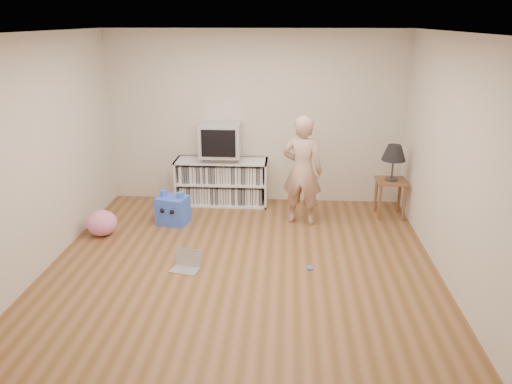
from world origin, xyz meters
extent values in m
plane|color=brown|center=(0.00, 0.00, 0.00)|extent=(4.50, 4.50, 0.00)
cube|color=silver|center=(0.00, 2.25, 1.30)|extent=(4.50, 0.02, 2.60)
cube|color=silver|center=(0.00, -2.25, 1.30)|extent=(4.50, 0.02, 2.60)
cube|color=silver|center=(-2.25, 0.00, 1.30)|extent=(0.02, 4.50, 2.60)
cube|color=silver|center=(2.25, 0.00, 1.30)|extent=(0.02, 4.50, 2.60)
cube|color=white|center=(0.00, 0.00, 2.60)|extent=(4.50, 4.50, 0.01)
cube|color=white|center=(-0.50, 2.23, 0.35)|extent=(1.40, 0.03, 0.70)
cube|color=white|center=(-1.18, 2.02, 0.35)|extent=(0.03, 0.45, 0.70)
cube|color=white|center=(0.19, 2.02, 0.35)|extent=(0.03, 0.45, 0.70)
cube|color=white|center=(-0.50, 2.02, 0.01)|extent=(1.40, 0.45, 0.03)
cube|color=white|center=(-0.50, 2.02, 0.35)|extent=(1.34, 0.45, 0.03)
cube|color=white|center=(-0.50, 2.02, 0.68)|extent=(1.40, 0.45, 0.03)
cube|color=silver|center=(-0.50, 2.02, 0.35)|extent=(1.26, 0.36, 0.64)
cube|color=gray|center=(-0.50, 2.02, 0.73)|extent=(0.45, 0.35, 0.07)
cube|color=#B1B1B6|center=(-0.50, 2.02, 1.02)|extent=(0.60, 0.52, 0.50)
cube|color=black|center=(-0.50, 1.75, 1.02)|extent=(0.50, 0.01, 0.40)
cylinder|color=brown|center=(1.82, 1.48, 0.26)|extent=(0.04, 0.04, 0.52)
cylinder|color=brown|center=(2.16, 1.48, 0.26)|extent=(0.04, 0.04, 0.52)
cylinder|color=brown|center=(1.82, 1.82, 0.26)|extent=(0.04, 0.04, 0.52)
cylinder|color=brown|center=(2.16, 1.82, 0.26)|extent=(0.04, 0.04, 0.52)
cube|color=brown|center=(1.99, 1.65, 0.54)|extent=(0.42, 0.42, 0.03)
cylinder|color=#333333|center=(1.99, 1.65, 0.56)|extent=(0.18, 0.18, 0.02)
cylinder|color=#333333|center=(1.99, 1.65, 0.74)|extent=(0.02, 0.02, 0.32)
imported|color=tan|center=(0.71, 1.32, 0.76)|extent=(0.63, 0.50, 1.53)
cube|color=silver|center=(-0.64, -0.19, 0.01)|extent=(0.35, 0.28, 0.01)
cube|color=silver|center=(-0.62, -0.09, 0.11)|extent=(0.32, 0.14, 0.20)
cube|color=black|center=(-0.62, -0.09, 0.11)|extent=(0.28, 0.11, 0.17)
cube|color=#4365B4|center=(0.79, -0.06, 0.01)|extent=(0.07, 0.10, 0.02)
cube|color=blue|center=(-1.09, 1.19, 0.19)|extent=(0.47, 0.41, 0.38)
cylinder|color=blue|center=(-1.21, 1.22, 0.43)|extent=(0.10, 0.10, 0.09)
cylinder|color=blue|center=(-0.96, 1.16, 0.43)|extent=(0.10, 0.10, 0.09)
sphere|color=black|center=(-1.20, 1.05, 0.24)|extent=(0.06, 0.06, 0.06)
sphere|color=black|center=(-1.06, 1.01, 0.24)|extent=(0.06, 0.06, 0.06)
ellipsoid|color=pink|center=(-1.93, 0.72, 0.17)|extent=(0.45, 0.45, 0.34)
camera|label=1|loc=(0.50, -5.22, 2.73)|focal=35.00mm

